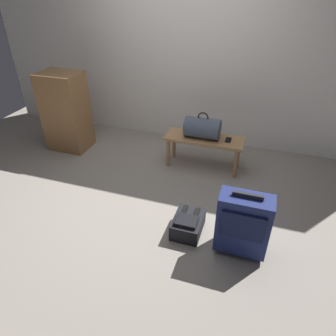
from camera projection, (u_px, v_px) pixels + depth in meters
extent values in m
plane|color=gray|center=(148.00, 193.00, 3.59)|extent=(6.60, 6.60, 0.00)
cube|color=silver|center=(187.00, 43.00, 4.12)|extent=(6.00, 0.10, 2.80)
cube|color=#A87A4C|center=(204.00, 139.00, 3.87)|extent=(1.00, 0.36, 0.04)
cylinder|color=#A87A4C|center=(168.00, 153.00, 4.00)|extent=(0.05, 0.05, 0.39)
cylinder|color=#A87A4C|center=(235.00, 164.00, 3.77)|extent=(0.05, 0.05, 0.39)
cylinder|color=#A87A4C|center=(174.00, 144.00, 4.21)|extent=(0.05, 0.05, 0.39)
cylinder|color=#A87A4C|center=(238.00, 154.00, 3.98)|extent=(0.05, 0.05, 0.39)
cylinder|color=#475160|center=(202.00, 128.00, 3.80)|extent=(0.44, 0.26, 0.26)
torus|color=black|center=(203.00, 118.00, 3.73)|extent=(0.14, 0.02, 0.14)
cube|color=black|center=(228.00, 140.00, 3.80)|extent=(0.07, 0.14, 0.01)
cube|color=black|center=(228.00, 140.00, 3.79)|extent=(0.06, 0.13, 0.00)
cube|color=navy|center=(243.00, 223.00, 2.66)|extent=(0.46, 0.23, 0.58)
cube|color=#11183E|center=(242.00, 227.00, 2.52)|extent=(0.37, 0.02, 0.26)
cube|color=#262628|center=(248.00, 196.00, 2.49)|extent=(0.26, 0.03, 0.04)
cylinder|color=black|center=(223.00, 238.00, 2.93)|extent=(0.02, 0.05, 0.05)
cylinder|color=black|center=(257.00, 246.00, 2.85)|extent=(0.02, 0.05, 0.05)
cube|color=black|center=(188.00, 224.00, 3.01)|extent=(0.28, 0.38, 0.17)
cube|color=black|center=(187.00, 221.00, 2.90)|extent=(0.21, 0.17, 0.04)
cube|color=black|center=(184.00, 212.00, 3.03)|extent=(0.04, 0.19, 0.02)
cube|color=black|center=(196.00, 214.00, 3.00)|extent=(0.04, 0.19, 0.02)
cube|color=olive|center=(66.00, 112.00, 4.28)|extent=(0.56, 0.44, 1.10)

